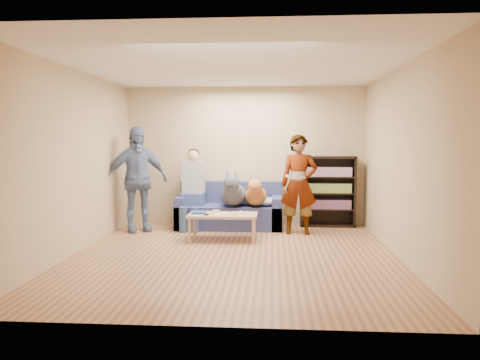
# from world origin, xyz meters

# --- Properties ---
(ground) EXTENTS (5.00, 5.00, 0.00)m
(ground) POSITION_xyz_m (0.00, 0.00, 0.00)
(ground) COLOR brown
(ground) RESTS_ON ground
(ceiling) EXTENTS (5.00, 5.00, 0.00)m
(ceiling) POSITION_xyz_m (0.00, 0.00, 2.60)
(ceiling) COLOR white
(ceiling) RESTS_ON ground
(wall_back) EXTENTS (4.50, 0.00, 4.50)m
(wall_back) POSITION_xyz_m (0.00, 2.50, 1.30)
(wall_back) COLOR tan
(wall_back) RESTS_ON ground
(wall_front) EXTENTS (4.50, 0.00, 4.50)m
(wall_front) POSITION_xyz_m (0.00, -2.50, 1.30)
(wall_front) COLOR tan
(wall_front) RESTS_ON ground
(wall_left) EXTENTS (0.00, 5.00, 5.00)m
(wall_left) POSITION_xyz_m (-2.25, 0.00, 1.30)
(wall_left) COLOR tan
(wall_left) RESTS_ON ground
(wall_right) EXTENTS (0.00, 5.00, 5.00)m
(wall_right) POSITION_xyz_m (2.25, 0.00, 1.30)
(wall_right) COLOR tan
(wall_right) RESTS_ON ground
(blanket) EXTENTS (0.42, 0.36, 0.15)m
(blanket) POSITION_xyz_m (0.43, 1.95, 0.50)
(blanket) COLOR #A3A4A8
(blanket) RESTS_ON sofa
(person_standing_right) EXTENTS (0.63, 0.42, 1.70)m
(person_standing_right) POSITION_xyz_m (0.98, 1.58, 0.85)
(person_standing_right) COLOR gray
(person_standing_right) RESTS_ON ground
(person_standing_left) EXTENTS (1.16, 0.92, 1.84)m
(person_standing_left) POSITION_xyz_m (-1.84, 1.61, 0.92)
(person_standing_left) COLOR #697AA8
(person_standing_left) RESTS_ON ground
(held_controller) EXTENTS (0.07, 0.12, 0.03)m
(held_controller) POSITION_xyz_m (0.78, 1.38, 1.01)
(held_controller) COLOR white
(held_controller) RESTS_ON person_standing_right
(notebook_blue) EXTENTS (0.20, 0.26, 0.03)m
(notebook_blue) POSITION_xyz_m (-0.66, 1.05, 0.43)
(notebook_blue) COLOR navy
(notebook_blue) RESTS_ON coffee_table
(papers) EXTENTS (0.26, 0.20, 0.02)m
(papers) POSITION_xyz_m (-0.21, 0.90, 0.43)
(papers) COLOR white
(papers) RESTS_ON coffee_table
(magazine) EXTENTS (0.22, 0.17, 0.01)m
(magazine) POSITION_xyz_m (-0.18, 0.92, 0.44)
(magazine) COLOR #B1A78E
(magazine) RESTS_ON coffee_table
(camera_silver) EXTENTS (0.11, 0.06, 0.05)m
(camera_silver) POSITION_xyz_m (-0.38, 1.12, 0.45)
(camera_silver) COLOR silver
(camera_silver) RESTS_ON coffee_table
(controller_a) EXTENTS (0.04, 0.13, 0.03)m
(controller_a) POSITION_xyz_m (0.02, 1.10, 0.43)
(controller_a) COLOR white
(controller_a) RESTS_ON coffee_table
(controller_b) EXTENTS (0.09, 0.06, 0.03)m
(controller_b) POSITION_xyz_m (0.10, 1.02, 0.43)
(controller_b) COLOR white
(controller_b) RESTS_ON coffee_table
(headphone_cup_a) EXTENTS (0.07, 0.07, 0.02)m
(headphone_cup_a) POSITION_xyz_m (-0.06, 0.98, 0.43)
(headphone_cup_a) COLOR silver
(headphone_cup_a) RESTS_ON coffee_table
(headphone_cup_b) EXTENTS (0.07, 0.07, 0.02)m
(headphone_cup_b) POSITION_xyz_m (-0.06, 1.06, 0.43)
(headphone_cup_b) COLOR white
(headphone_cup_b) RESTS_ON coffee_table
(pen_orange) EXTENTS (0.13, 0.06, 0.01)m
(pen_orange) POSITION_xyz_m (-0.28, 0.84, 0.42)
(pen_orange) COLOR orange
(pen_orange) RESTS_ON coffee_table
(pen_black) EXTENTS (0.13, 0.08, 0.01)m
(pen_black) POSITION_xyz_m (-0.14, 1.18, 0.42)
(pen_black) COLOR black
(pen_black) RESTS_ON coffee_table
(wallet) EXTENTS (0.07, 0.12, 0.02)m
(wallet) POSITION_xyz_m (-0.51, 0.88, 0.43)
(wallet) COLOR black
(wallet) RESTS_ON coffee_table
(sofa) EXTENTS (1.90, 0.85, 0.82)m
(sofa) POSITION_xyz_m (-0.25, 2.10, 0.28)
(sofa) COLOR #515B93
(sofa) RESTS_ON ground
(person_seated) EXTENTS (0.40, 0.73, 1.47)m
(person_seated) POSITION_xyz_m (-0.91, 1.97, 0.77)
(person_seated) COLOR #425591
(person_seated) RESTS_ON sofa
(dog_gray) EXTENTS (0.45, 1.27, 0.65)m
(dog_gray) POSITION_xyz_m (-0.17, 1.86, 0.66)
(dog_gray) COLOR #53565E
(dog_gray) RESTS_ON sofa
(dog_tan) EXTENTS (0.40, 1.16, 0.58)m
(dog_tan) POSITION_xyz_m (0.23, 1.90, 0.63)
(dog_tan) COLOR #AF7A35
(dog_tan) RESTS_ON sofa
(coffee_table) EXTENTS (1.10, 0.60, 0.42)m
(coffee_table) POSITION_xyz_m (-0.26, 1.00, 0.37)
(coffee_table) COLOR tan
(coffee_table) RESTS_ON ground
(bookshelf) EXTENTS (1.00, 0.34, 1.30)m
(bookshelf) POSITION_xyz_m (1.55, 2.33, 0.68)
(bookshelf) COLOR black
(bookshelf) RESTS_ON ground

